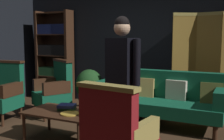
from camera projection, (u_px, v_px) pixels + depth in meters
name	position (u px, v px, depth m)	size (l,w,h in m)	color
back_wall	(147.00, 40.00, 5.59)	(7.20, 0.10, 2.80)	black
folding_screen	(208.00, 63.00, 5.00)	(1.27, 0.36, 1.90)	olive
bookshelf	(55.00, 53.00, 6.33)	(0.90, 0.32, 2.05)	#382114
velvet_couch	(158.00, 97.00, 4.58)	(2.12, 0.78, 0.88)	#382114
coffee_table	(62.00, 114.00, 3.82)	(1.00, 0.64, 0.42)	#382114
armchair_gilt_accent	(117.00, 139.00, 2.57)	(0.66, 0.65, 1.04)	tan
armchair_wing_left	(55.00, 90.00, 5.00)	(0.79, 0.79, 1.04)	#382114
armchair_wing_right	(3.00, 92.00, 4.76)	(0.63, 0.63, 1.04)	#382114
standing_figure	(122.00, 72.00, 3.35)	(0.55, 0.35, 1.70)	black
potted_plant	(89.00, 87.00, 5.35)	(0.53, 0.53, 0.83)	brown
book_green_cloth	(67.00, 109.00, 3.87)	(0.23, 0.16, 0.04)	#1E4C28
book_navy_cloth	(67.00, 106.00, 3.86)	(0.23, 0.19, 0.04)	navy
brass_tray	(70.00, 114.00, 3.66)	(0.25, 0.25, 0.02)	gold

